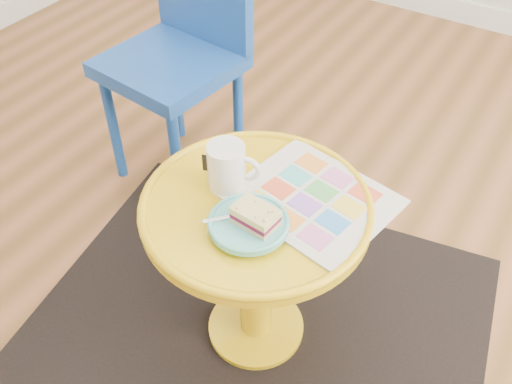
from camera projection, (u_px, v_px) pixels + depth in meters
The scene contains 10 objects.
floor at pixel (253, 248), 1.94m from camera, with size 4.00×4.00×0.00m, color brown.
room_walls at pixel (192, 36), 2.89m from camera, with size 4.00×4.00×4.00m.
rug at pixel (256, 328), 1.70m from camera, with size 1.30×1.10×0.01m, color black.
side_table at pixel (256, 246), 1.45m from camera, with size 0.55×0.55×0.52m.
chair at pixel (183, 41), 1.92m from camera, with size 0.45×0.45×0.91m.
newspaper at pixel (313, 199), 1.35m from camera, with size 0.35×0.30×0.01m, color silver.
mug at pixel (228, 166), 1.35m from camera, with size 0.13×0.09×0.12m.
plate at pixel (249, 224), 1.27m from camera, with size 0.18×0.18×0.02m.
cake_slice at pixel (255, 216), 1.25m from camera, with size 0.10×0.07×0.04m.
fork at pixel (237, 216), 1.28m from camera, with size 0.11×0.12×0.00m.
Camera 1 is at (0.69, -1.07, 1.47)m, focal length 40.00 mm.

